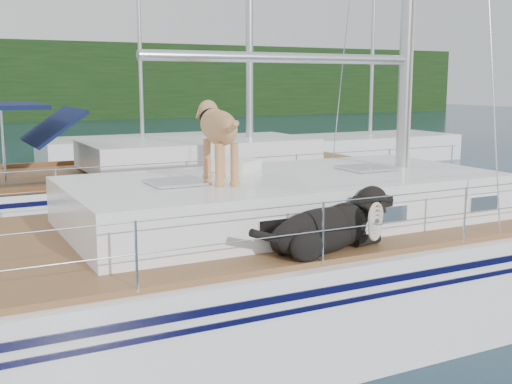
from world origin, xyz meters
TOP-DOWN VIEW (x-y plane):
  - ground at (0.00, 0.00)m, footprint 120.00×120.00m
  - main_sailboat at (0.09, -0.01)m, footprint 12.00×3.80m
  - neighbor_sailboat at (1.03, 5.97)m, footprint 11.00×3.50m
  - bg_boat_center at (4.00, 16.00)m, footprint 7.20×3.00m
  - bg_boat_east at (12.00, 13.00)m, footprint 6.40×3.00m

SIDE VIEW (x-z plane):
  - ground at x=0.00m, z-range 0.00..0.00m
  - bg_boat_center at x=4.00m, z-range -5.37..6.28m
  - bg_boat_east at x=12.00m, z-range -5.37..6.28m
  - neighbor_sailboat at x=1.03m, z-range -6.02..7.28m
  - main_sailboat at x=0.09m, z-range -6.33..7.68m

